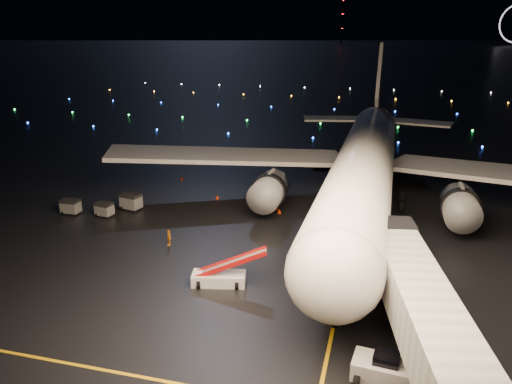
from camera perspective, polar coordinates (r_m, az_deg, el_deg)
ground at (r=333.53m, az=12.69°, el=14.17°), size 2000.00×2000.00×0.00m
lane_centre at (r=51.71m, az=10.89°, el=-5.08°), size 0.25×80.00×0.02m
lane_cross at (r=35.97m, az=-22.42°, el=-17.34°), size 60.00×0.25×0.02m
airliner at (r=59.78m, az=12.68°, el=7.00°), size 64.47×61.32×18.06m
pushback_tug at (r=32.38m, az=14.57°, el=-18.81°), size 4.05×2.43×1.83m
belt_loader at (r=41.35m, az=-4.30°, el=-8.55°), size 6.65×3.07×3.12m
crew_c at (r=49.41m, az=-9.91°, el=-5.16°), size 0.84×0.99×1.59m
safety_cone_0 at (r=57.20m, az=2.68°, el=-2.19°), size 0.62×0.62×0.55m
safety_cone_1 at (r=58.34m, az=2.30°, el=-1.80°), size 0.55×0.55×0.49m
safety_cone_2 at (r=62.16m, az=-4.44°, el=-0.56°), size 0.51×0.51×0.52m
safety_cone_3 at (r=70.69m, az=-8.47°, el=1.60°), size 0.53×0.53×0.52m
radio_mast at (r=776.29m, az=9.83°, el=18.67°), size 1.80×1.80×64.00m
taxiway_lights at (r=140.78m, az=8.88°, el=9.72°), size 164.00×92.00×0.36m
baggage_cart_0 at (r=58.70m, az=-16.95°, el=-1.92°), size 2.03×1.57×1.57m
baggage_cart_1 at (r=59.97m, az=-14.09°, el=-1.08°), size 2.50×1.98×1.89m
baggage_cart_2 at (r=60.66m, az=-20.43°, el=-1.58°), size 1.99×1.41×1.68m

